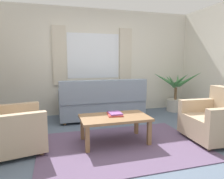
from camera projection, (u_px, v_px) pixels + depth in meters
ground_plane at (122, 146)px, 3.18m from camera, size 6.24×6.24×0.00m
wall_back at (93, 62)px, 5.15m from camera, size 5.32×0.12×2.60m
window_with_curtains at (94, 56)px, 5.05m from camera, size 1.98×0.07×1.40m
area_rug at (122, 146)px, 3.18m from camera, size 2.52×1.73×0.01m
couch at (102, 103)px, 4.66m from camera, size 1.90×0.82×0.92m
armchair_left at (9, 128)px, 2.95m from camera, size 0.98×0.99×0.88m
armchair_right at (216, 120)px, 3.39m from camera, size 0.86×0.88×0.88m
coffee_table at (115, 120)px, 3.28m from camera, size 1.10×0.64×0.44m
book_stack_on_table at (115, 114)px, 3.36m from camera, size 0.27×0.33×0.04m
potted_plant at (176, 95)px, 5.35m from camera, size 1.03×1.12×1.11m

